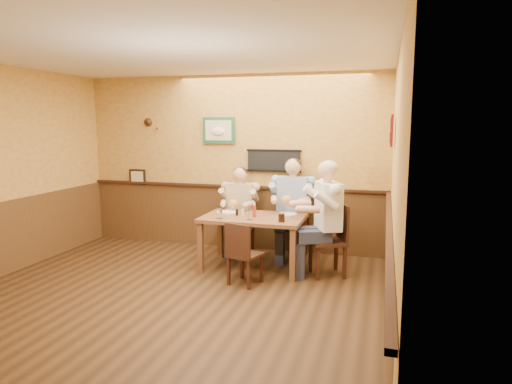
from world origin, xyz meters
TOP-DOWN VIEW (x-y plane):
  - room at (0.14, 0.17)m, footprint 5.02×5.03m
  - dining_table at (0.66, 1.50)m, footprint 1.40×0.90m
  - chair_back_left at (0.26, 2.17)m, footprint 0.42×0.42m
  - chair_back_right at (1.08, 2.21)m, footprint 0.44×0.44m
  - chair_right_end at (1.70, 1.49)m, footprint 0.59×0.59m
  - chair_near_side at (0.74, 0.86)m, footprint 0.46×0.46m
  - diner_tan_shirt at (0.26, 2.17)m, footprint 0.60×0.60m
  - diner_blue_polo at (1.08, 2.21)m, footprint 0.63×0.63m
  - diner_white_elder at (1.70, 1.49)m, footprint 0.85×0.85m
  - water_glass_left at (0.26, 1.23)m, footprint 0.10×0.10m
  - water_glass_mid at (0.68, 1.27)m, footprint 0.08×0.08m
  - cola_tumbler at (1.12, 1.24)m, footprint 0.09×0.09m
  - hot_sauce_bottle at (0.69, 1.46)m, footprint 0.06×0.06m
  - salt_shaker at (0.50, 1.52)m, footprint 0.05×0.05m
  - pepper_shaker at (0.43, 1.48)m, footprint 0.04×0.04m
  - plate_far_left at (0.24, 1.65)m, footprint 0.27×0.27m
  - plate_far_right at (1.10, 1.73)m, footprint 0.34×0.34m

SIDE VIEW (x-z plane):
  - chair_near_side at x=0.74m, z-range 0.00..0.81m
  - chair_back_left at x=0.26m, z-range 0.00..0.86m
  - chair_back_right at x=1.08m, z-range 0.00..0.95m
  - chair_right_end at x=1.70m, z-range 0.00..0.97m
  - diner_tan_shirt at x=0.26m, z-range 0.00..1.23m
  - dining_table at x=0.66m, z-range 0.28..1.03m
  - diner_blue_polo at x=1.08m, z-range 0.00..1.36m
  - diner_white_elder at x=1.70m, z-range 0.00..1.39m
  - plate_far_left at x=0.24m, z-range 0.75..0.77m
  - plate_far_right at x=1.10m, z-range 0.75..0.77m
  - salt_shaker at x=0.50m, z-range 0.75..0.84m
  - pepper_shaker at x=0.43m, z-range 0.75..0.84m
  - cola_tumbler at x=1.12m, z-range 0.75..0.86m
  - water_glass_mid at x=0.68m, z-range 0.75..0.86m
  - water_glass_left at x=0.26m, z-range 0.75..0.87m
  - hot_sauce_bottle at x=0.69m, z-range 0.75..0.93m
  - room at x=0.14m, z-range 0.28..3.09m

